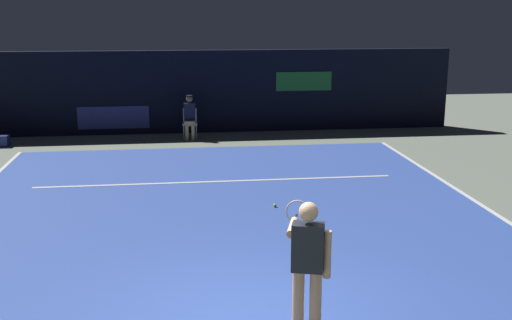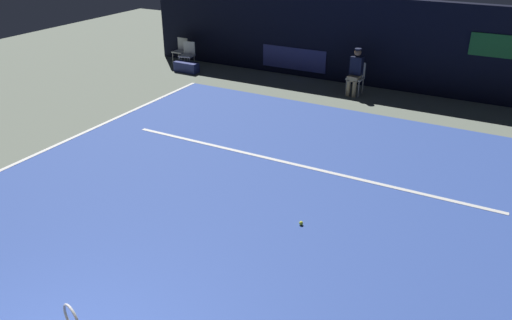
{
  "view_description": "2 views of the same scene",
  "coord_description": "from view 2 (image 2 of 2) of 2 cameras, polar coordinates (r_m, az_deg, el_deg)",
  "views": [
    {
      "loc": [
        -0.84,
        -7.01,
        3.8
      ],
      "look_at": [
        0.71,
        5.17,
        0.86
      ],
      "focal_mm": 43.83,
      "sensor_mm": 36.0,
      "label": 1
    },
    {
      "loc": [
        3.79,
        -2.0,
        4.67
      ],
      "look_at": [
        -0.08,
        5.1,
        0.77
      ],
      "focal_mm": 35.6,
      "sensor_mm": 36.0,
      "label": 2
    }
  ],
  "objects": [
    {
      "name": "ground_plane",
      "position": [
        8.99,
        -0.83,
        -5.54
      ],
      "size": [
        31.8,
        31.8,
        0.0
      ],
      "primitive_type": "plane",
      "color": "gray"
    },
    {
      "name": "tennis_ball",
      "position": [
        8.56,
        5.09,
        -7.08
      ],
      "size": [
        0.07,
        0.07,
        0.07
      ],
      "primitive_type": "sphere",
      "color": "#CCE033",
      "rests_on": "court_surface"
    },
    {
      "name": "courtside_chair_far",
      "position": [
        18.14,
        -8.43,
        12.19
      ],
      "size": [
        0.44,
        0.42,
        0.88
      ],
      "color": "white",
      "rests_on": "ground"
    },
    {
      "name": "back_wall",
      "position": [
        15.66,
        14.23,
        12.54
      ],
      "size": [
        16.1,
        0.33,
        2.6
      ],
      "color": "black",
      "rests_on": "ground"
    },
    {
      "name": "line_service",
      "position": [
        10.55,
        4.48,
        -0.52
      ],
      "size": [
        8.11,
        0.1,
        0.01
      ],
      "primitive_type": "cube",
      "color": "white",
      "rests_on": "court_surface"
    },
    {
      "name": "courtside_chair_near",
      "position": [
        17.54,
        -7.68,
        11.77
      ],
      "size": [
        0.49,
        0.46,
        0.88
      ],
      "color": "white",
      "rests_on": "ground"
    },
    {
      "name": "court_surface",
      "position": [
        8.99,
        -0.83,
        -5.5
      ],
      "size": [
        10.4,
        11.38,
        0.01
      ],
      "primitive_type": "cube",
      "color": "#3856B2",
      "rests_on": "ground"
    },
    {
      "name": "equipment_bag",
      "position": [
        17.21,
        -7.82,
        10.31
      ],
      "size": [
        0.85,
        0.34,
        0.32
      ],
      "primitive_type": "cube",
      "rotation": [
        0.0,
        0.0,
        -0.03
      ],
      "color": "navy",
      "rests_on": "ground"
    },
    {
      "name": "line_sideline_right",
      "position": [
        12.1,
        -22.62,
        1.02
      ],
      "size": [
        0.1,
        11.38,
        0.01
      ],
      "primitive_type": "cube",
      "color": "white",
      "rests_on": "court_surface"
    },
    {
      "name": "line_judge_on_chair",
      "position": [
        14.93,
        11.13,
        9.78
      ],
      "size": [
        0.45,
        0.54,
        1.32
      ],
      "color": "white",
      "rests_on": "ground"
    }
  ]
}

